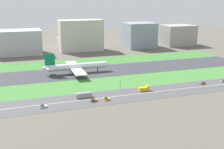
% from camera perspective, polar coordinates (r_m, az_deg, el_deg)
% --- Properties ---
extents(ground_plane, '(800.00, 800.00, 0.00)m').
position_cam_1_polar(ground_plane, '(270.62, 0.52, 0.98)').
color(ground_plane, '#5B564C').
extents(runway, '(280.00, 46.00, 0.10)m').
position_cam_1_polar(runway, '(270.61, 0.52, 0.99)').
color(runway, '#38383D').
rests_on(runway, ground_plane).
extents(grass_median_north, '(280.00, 36.00, 0.10)m').
position_cam_1_polar(grass_median_north, '(308.60, -1.96, 2.78)').
color(grass_median_north, '#3D7A33').
rests_on(grass_median_north, ground_plane).
extents(grass_median_south, '(280.00, 36.00, 0.10)m').
position_cam_1_polar(grass_median_south, '(233.64, 3.79, -1.38)').
color(grass_median_south, '#427F38').
rests_on(grass_median_south, ground_plane).
extents(highway, '(280.00, 28.00, 0.10)m').
position_cam_1_polar(highway, '(205.85, 7.16, -3.80)').
color(highway, '#4C4C4F').
rests_on(highway, ground_plane).
extents(highway_centerline, '(266.00, 0.50, 0.01)m').
position_cam_1_polar(highway_centerline, '(205.83, 7.16, -3.79)').
color(highway_centerline, silver).
rests_on(highway_centerline, highway).
extents(airliner, '(65.00, 56.00, 19.70)m').
position_cam_1_polar(airliner, '(259.48, -7.57, 1.63)').
color(airliner, white).
rests_on(airliner, runway).
extents(bus_0, '(11.60, 2.50, 3.50)m').
position_cam_1_polar(bus_0, '(195.33, -5.83, -4.28)').
color(bus_0, '#99999E').
rests_on(bus_0, highway).
extents(car_1, '(4.40, 1.80, 2.00)m').
position_cam_1_polar(car_1, '(248.67, 22.03, -1.25)').
color(car_1, '#99999E').
rests_on(car_1, highway).
extents(car_0, '(4.40, 1.80, 2.00)m').
position_cam_1_polar(car_0, '(182.59, -14.08, -6.41)').
color(car_0, silver).
rests_on(car_0, highway).
extents(car_3, '(4.40, 1.80, 2.00)m').
position_cam_1_polar(car_3, '(187.44, -3.84, -5.38)').
color(car_3, brown).
rests_on(car_3, highway).
extents(car_2, '(4.40, 1.80, 2.00)m').
position_cam_1_polar(car_2, '(236.38, 18.30, -1.73)').
color(car_2, brown).
rests_on(car_2, highway).
extents(truck_0, '(8.40, 2.50, 4.00)m').
position_cam_1_polar(truck_0, '(209.79, 6.70, -2.95)').
color(truck_0, yellow).
rests_on(truck_0, highway).
extents(car_4, '(4.40, 1.80, 2.00)m').
position_cam_1_polar(car_4, '(189.84, -1.10, -5.08)').
color(car_4, yellow).
rests_on(car_4, highway).
extents(traffic_light, '(0.36, 0.50, 7.20)m').
position_cam_1_polar(traffic_light, '(209.90, 1.72, -2.09)').
color(traffic_light, '#4C4C51').
rests_on(traffic_light, highway).
extents(terminal_building, '(59.47, 35.78, 30.26)m').
position_cam_1_polar(terminal_building, '(365.59, -19.13, 6.32)').
color(terminal_building, '#B2B2B7').
rests_on(terminal_building, ground_plane).
extents(hangar_building, '(56.99, 25.13, 41.00)m').
position_cam_1_polar(hangar_building, '(372.90, -6.47, 8.06)').
color(hangar_building, beige).
rests_on(hangar_building, ground_plane).
extents(office_tower, '(40.85, 37.68, 34.99)m').
position_cam_1_polar(office_tower, '(399.56, 5.65, 8.13)').
color(office_tower, gray).
rests_on(office_tower, ground_plane).
extents(cargo_warehouse, '(45.91, 35.30, 29.83)m').
position_cam_1_polar(cargo_warehouse, '(429.40, 13.44, 7.94)').
color(cargo_warehouse, '#9E998E').
rests_on(cargo_warehouse, ground_plane).
extents(fuel_tank_west, '(23.75, 23.75, 13.38)m').
position_cam_1_polar(fuel_tank_west, '(416.15, -9.61, 6.78)').
color(fuel_tank_west, silver).
rests_on(fuel_tank_west, ground_plane).
extents(fuel_tank_centre, '(24.14, 24.14, 16.72)m').
position_cam_1_polar(fuel_tank_centre, '(422.48, -5.00, 7.29)').
color(fuel_tank_centre, silver).
rests_on(fuel_tank_centre, ground_plane).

